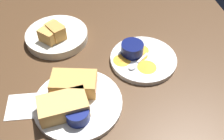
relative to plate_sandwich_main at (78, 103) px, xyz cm
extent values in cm
cube|color=#4C331E|center=(8.12, 7.22, -2.30)|extent=(110.00, 110.00, 3.00)
cylinder|color=silver|center=(0.00, 0.00, 0.00)|extent=(25.25, 25.25, 1.60)
cube|color=tan|center=(-0.45, 4.78, 3.20)|extent=(14.34, 10.25, 4.80)
cube|color=#DB938E|center=(-0.45, 4.78, 3.20)|extent=(14.46, 9.71, 0.80)
cube|color=tan|center=(-3.91, -2.78, 3.20)|extent=(13.88, 9.23, 4.80)
cube|color=#DB938E|center=(-3.91, -2.78, 3.20)|extent=(14.06, 8.66, 0.80)
cylinder|color=navy|center=(-0.35, -5.67, 2.59)|extent=(6.42, 6.42, 3.59)
cylinder|color=black|center=(-0.35, -5.67, 3.99)|extent=(5.26, 5.26, 0.60)
cube|color=silver|center=(3.76, 2.85, 1.05)|extent=(3.11, 5.30, 0.40)
ellipsoid|color=silver|center=(1.37, -2.10, 1.20)|extent=(3.37, 3.84, 0.80)
cylinder|color=silver|center=(22.88, 14.15, 0.00)|extent=(21.89, 21.89, 1.60)
cylinder|color=#0C144C|center=(19.60, 16.88, 2.77)|extent=(7.39, 7.39, 3.94)
cylinder|color=olive|center=(19.60, 16.88, 4.34)|extent=(6.06, 6.06, 0.60)
cube|color=silver|center=(22.47, 13.80, 1.05)|extent=(4.72, 4.15, 0.40)
ellipsoid|color=silver|center=(18.26, 10.26, 1.20)|extent=(3.87, 3.74, 0.80)
cone|color=orange|center=(21.83, 15.43, 1.10)|extent=(5.90, 5.90, 0.60)
cone|color=gold|center=(22.75, 17.84, 1.10)|extent=(7.55, 7.55, 0.60)
cone|color=orange|center=(15.54, 13.70, 1.10)|extent=(5.66, 5.66, 0.60)
cone|color=orange|center=(18.05, 16.60, 1.10)|extent=(5.55, 5.55, 0.60)
cone|color=gold|center=(15.60, 14.10, 1.10)|extent=(5.83, 5.83, 0.60)
cone|color=gold|center=(22.78, 9.69, 1.10)|extent=(6.41, 6.41, 0.60)
cylinder|color=silver|center=(-4.84, 30.48, 0.70)|extent=(21.98, 21.98, 3.00)
cube|color=tan|center=(-5.10, 30.38, 4.03)|extent=(7.19, 7.43, 3.65)
cube|color=#C68C42|center=(-4.54, 27.82, 4.64)|extent=(6.80, 7.39, 4.89)
cube|color=tan|center=(-7.25, 26.70, 4.37)|extent=(7.36, 7.35, 4.34)
cube|color=white|center=(-14.68, 2.11, -0.60)|extent=(11.58, 9.72, 0.40)
camera|label=1|loc=(1.68, -45.91, 60.72)|focal=42.31mm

